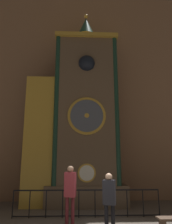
# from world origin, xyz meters

# --- Properties ---
(cathedral_back_wall) EXTENTS (24.00, 0.32, 12.32)m
(cathedral_back_wall) POSITION_xyz_m (-0.09, 6.34, 6.15)
(cathedral_back_wall) COLOR #936B4C
(cathedral_back_wall) RESTS_ON ground_plane
(clock_tower) EXTENTS (4.72, 1.84, 9.96)m
(clock_tower) POSITION_xyz_m (-0.34, 4.79, 4.07)
(clock_tower) COLOR brown
(clock_tower) RESTS_ON ground_plane
(railing_fence) EXTENTS (5.34, 0.05, 0.95)m
(railing_fence) POSITION_xyz_m (0.03, 2.68, 0.53)
(railing_fence) COLOR black
(railing_fence) RESTS_ON ground_plane
(visitor_near) EXTENTS (0.39, 0.30, 1.81)m
(visitor_near) POSITION_xyz_m (-0.55, 1.49, 1.09)
(visitor_near) COLOR #461518
(visitor_near) RESTS_ON ground_plane
(visitor_far) EXTENTS (0.39, 0.32, 1.61)m
(visitor_far) POSITION_xyz_m (0.55, 0.65, 0.96)
(visitor_far) COLOR black
(visitor_far) RESTS_ON ground_plane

